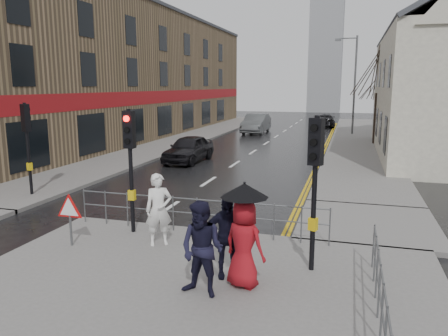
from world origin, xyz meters
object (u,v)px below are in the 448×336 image
Objects in this scene: pedestrian_d at (227,236)px; car_mid at (256,123)px; pedestrian_a at (159,210)px; pedestrian_b at (202,249)px; car_parked at (189,149)px; pedestrian_with_umbrella at (244,232)px.

car_mid is at bearing 82.67° from pedestrian_d.
pedestrian_a is at bearing 130.00° from pedestrian_d.
pedestrian_b is 0.98m from pedestrian_d.
pedestrian_b is 30.91m from car_mid.
pedestrian_b is 1.04× the size of pedestrian_d.
pedestrian_d is at bearing -63.51° from car_parked.
pedestrian_b is 0.44× the size of car_parked.
pedestrian_d is at bearing 143.55° from pedestrian_with_umbrella.
pedestrian_d reaches higher than car_mid.
pedestrian_a is 3.12m from pedestrian_with_umbrella.
pedestrian_a is 3.01m from pedestrian_b.
car_parked is 0.83× the size of car_mid.
car_mid is (-6.14, 29.81, -0.44)m from pedestrian_with_umbrella.
pedestrian_with_umbrella is at bearing 52.67° from pedestrian_b.
pedestrian_a is 0.99× the size of pedestrian_b.
pedestrian_b is at bearing -137.70° from pedestrian_with_umbrella.
car_parked is (-3.96, 12.51, -0.34)m from pedestrian_a.
pedestrian_a is 13.13m from car_parked.
car_mid is at bearing 101.64° from pedestrian_with_umbrella.
pedestrian_with_umbrella reaches higher than pedestrian_d.
pedestrian_with_umbrella is 0.50× the size of car_parked.
car_parked is at bearing -91.55° from car_mid.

